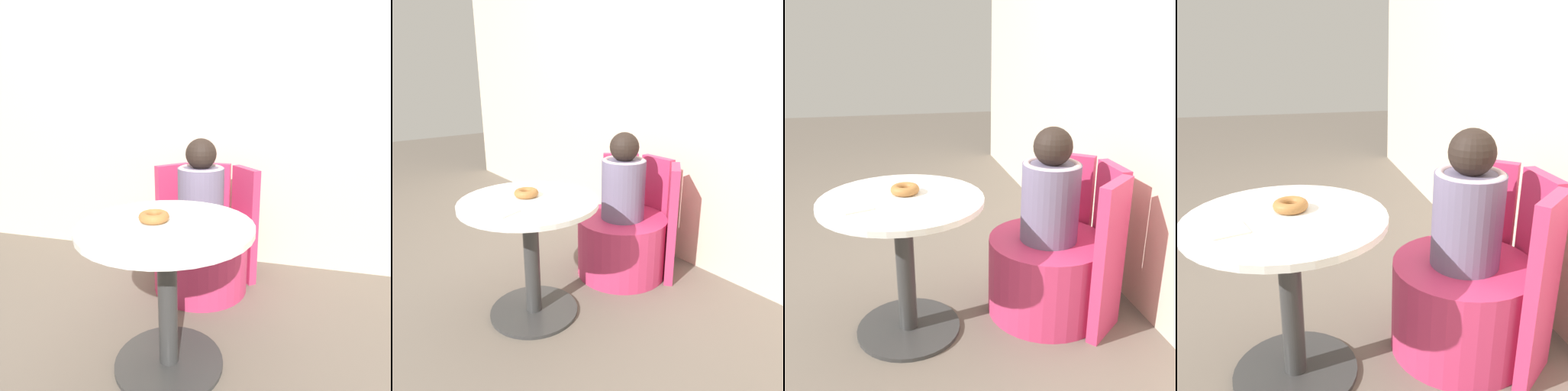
% 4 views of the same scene
% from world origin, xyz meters
% --- Properties ---
extents(ground_plane, '(12.00, 12.00, 0.00)m').
position_xyz_m(ground_plane, '(0.00, 0.00, 0.00)').
color(ground_plane, '#665B51').
extents(round_table, '(0.68, 0.68, 0.63)m').
position_xyz_m(round_table, '(0.03, 0.01, 0.43)').
color(round_table, '#333333').
rests_on(round_table, ground_plane).
extents(tub_chair, '(0.54, 0.54, 0.37)m').
position_xyz_m(tub_chair, '(-0.00, 0.66, 0.19)').
color(tub_chair, '#C63360').
rests_on(tub_chair, ground_plane).
extents(booth_backrest, '(0.64, 0.24, 0.70)m').
position_xyz_m(booth_backrest, '(-0.00, 0.89, 0.35)').
color(booth_backrest, '#C63360').
rests_on(booth_backrest, ground_plane).
extents(child_figure, '(0.26, 0.26, 0.52)m').
position_xyz_m(child_figure, '(-0.00, 0.66, 0.60)').
color(child_figure, slate).
rests_on(child_figure, tub_chair).
extents(donut, '(0.12, 0.12, 0.04)m').
position_xyz_m(donut, '(-0.03, 0.03, 0.64)').
color(donut, '#9E6633').
rests_on(donut, round_table).
extents(paper_napkin, '(0.14, 0.14, 0.01)m').
position_xyz_m(paper_napkin, '(0.11, -0.17, 0.63)').
color(paper_napkin, silver).
rests_on(paper_napkin, round_table).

